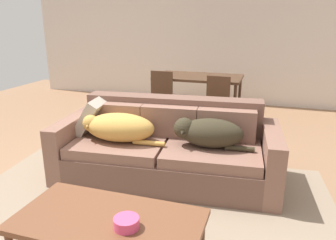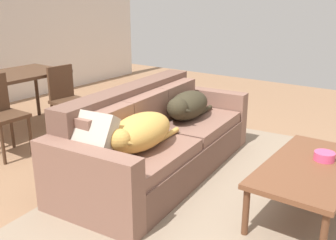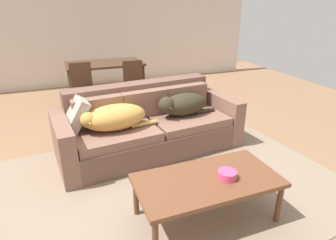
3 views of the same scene
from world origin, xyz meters
name	(u,v)px [view 2 (image 2 of 3)]	position (x,y,z in m)	size (l,w,h in m)	color
ground_plane	(171,188)	(0.00, 0.00, 0.00)	(10.00, 10.00, 0.00)	#946D4D
area_rug	(233,193)	(0.24, -0.51, 0.01)	(3.53, 2.67, 0.01)	gray
couch	(155,140)	(0.23, 0.36, 0.32)	(2.43, 1.18, 0.85)	brown
dog_on_left_cushion	(140,132)	(-0.25, 0.16, 0.60)	(0.92, 0.46, 0.30)	gold
dog_on_right_cushion	(187,106)	(0.68, 0.28, 0.60)	(0.82, 0.41, 0.29)	#342D1E
throw_pillow_by_left_arm	(89,138)	(-0.67, 0.33, 0.63)	(0.12, 0.42, 0.42)	#BAAD9C
coffee_table	(310,170)	(0.30, -1.14, 0.39)	(1.26, 0.65, 0.43)	brown
bowl_on_coffee_table	(324,156)	(0.46, -1.20, 0.46)	(0.17, 0.17, 0.07)	#EA4C7F
dining_table	(7,80)	(0.07, 2.59, 0.69)	(1.43, 0.82, 0.76)	#4C3221
dining_chair_near_left	(0,111)	(-0.43, 1.99, 0.51)	(0.41, 0.41, 0.89)	#4C3221
dining_chair_near_right	(67,97)	(0.48, 1.97, 0.48)	(0.43, 0.43, 0.87)	#4C3221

